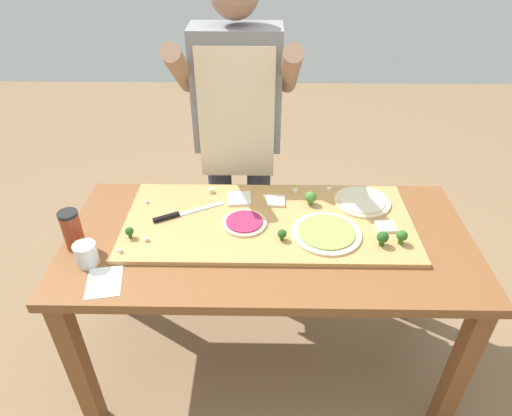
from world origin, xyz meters
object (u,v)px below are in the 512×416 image
Objects in this scene: cheese_crumble_a at (329,190)px; pizza_slice_near_left at (385,227)px; broccoli_floret_back_left at (402,236)px; broccoli_floret_back_right at (383,238)px; recipe_note at (104,282)px; broccoli_floret_back_mid at (311,197)px; cheese_crumble_f at (146,239)px; cook_center at (238,126)px; pizza_whole_pesto_green at (327,233)px; chefs_knife at (179,214)px; pizza_whole_cheese_artichoke at (362,201)px; cheese_crumble_c at (120,251)px; cheese_crumble_d at (211,191)px; flour_cup at (86,255)px; pizza_slice_near_right at (239,199)px; cheese_crumble_b at (295,191)px; broccoli_floret_center_left at (282,234)px; sauce_jar at (72,230)px; pizza_slice_center at (275,201)px; prep_table at (268,257)px; pizza_whole_beet_magenta at (244,223)px; cheese_crumble_e at (147,202)px; broccoli_floret_front_mid at (129,232)px.

pizza_slice_near_left is at bearing -53.98° from cheese_crumble_a.
broccoli_floret_back_right is at bearing -171.76° from broccoli_floret_back_left.
broccoli_floret_back_right is 1.02m from recipe_note.
broccoli_floret_back_mid reaches higher than pizza_slice_near_left.
cheese_crumble_f is at bearing 62.75° from recipe_note.
broccoli_floret_back_left is 3.51× the size of cheese_crumble_a.
pizza_slice_near_left is 0.83m from cook_center.
broccoli_floret_back_left is at bearing -10.66° from pizza_whole_pesto_green.
chefs_knife and pizza_whole_cheese_artichoke have the same top height.
cheese_crumble_c is 0.69× the size of cheese_crumble_d.
chefs_knife is 0.40m from flour_cup.
chefs_knife is 2.81× the size of pizza_slice_near_right.
cheese_crumble_b and cheese_crumble_d have the same top height.
cook_center is at bearing 107.73° from broccoli_floret_center_left.
sauce_jar is at bearing -153.34° from chefs_knife.
pizza_slice_center is at bearing -140.84° from cheese_crumble_b.
broccoli_floret_back_right is at bearing -47.47° from broccoli_floret_back_mid.
sauce_jar is at bearing -163.40° from broccoli_floret_back_mid.
pizza_whole_pesto_green is at bearing -128.85° from pizza_whole_cheese_artichoke.
broccoli_floret_back_right reaches higher than broccoli_floret_back_left.
prep_table is at bearing -98.55° from pizza_slice_center.
broccoli_floret_center_left is (-0.36, -0.26, 0.02)m from pizza_whole_cheese_artichoke.
cheese_crumble_f is (0.08, 0.07, 0.00)m from cheese_crumble_c.
chefs_knife is 17.79× the size of cheese_crumble_f.
broccoli_floret_back_mid reaches higher than prep_table.
pizza_slice_near_left is (0.06, -0.18, -0.00)m from pizza_whole_cheese_artichoke.
recipe_note is (-1.04, -0.30, -0.02)m from pizza_slice_near_left.
pizza_whole_pesto_green is 3.13× the size of flour_cup.
cook_center reaches higher than pizza_whole_beet_magenta.
cook_center is at bearing 44.10° from cheese_crumble_e.
pizza_slice_center is 0.51× the size of recipe_note.
broccoli_floret_back_mid reaches higher than cheese_crumble_b.
cook_center reaches higher than flour_cup.
broccoli_floret_back_left is 0.83m from cheese_crumble_d.
pizza_whole_cheese_artichoke is 16.88× the size of cheese_crumble_c.
broccoli_floret_back_left is at bearing -0.04° from cheese_crumble_f.
broccoli_floret_center_left is (-0.42, -0.08, 0.02)m from pizza_slice_near_left.
pizza_whole_cheese_artichoke is 0.44m from broccoli_floret_center_left.
pizza_slice_center is at bearing 144.50° from broccoli_floret_back_right.
cheese_crumble_b is at bearing 124.96° from broccoli_floret_back_mid.
chefs_knife is at bearing 169.06° from broccoli_floret_back_left.
cheese_crumble_f is at bearing -117.55° from cook_center.
pizza_whole_beet_magenta and cheese_crumble_f have the same top height.
broccoli_floret_front_mid is 0.09m from cheese_crumble_c.
flour_cup is at bearing -50.91° from sauce_jar.
broccoli_floret_back_left is at bearing -1.84° from broccoli_floret_center_left.
cheese_crumble_c is at bearing -149.89° from pizza_slice_center.
pizza_slice_near_right is 0.45m from cheese_crumble_f.
pizza_whole_beet_magenta is 1.80× the size of pizza_slice_near_right.
cheese_crumble_b reaches higher than pizza_slice_near_right.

